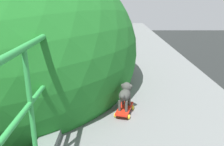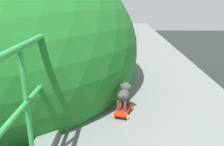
% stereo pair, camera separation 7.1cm
% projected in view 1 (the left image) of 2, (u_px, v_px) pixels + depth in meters
% --- Properties ---
extents(car_green_seventh, '(1.89, 4.40, 1.54)m').
position_uv_depth(car_green_seventh, '(39.00, 97.00, 17.29)').
color(car_green_seventh, '#226E36').
rests_on(car_green_seventh, ground).
extents(city_bus, '(2.68, 11.50, 3.48)m').
position_uv_depth(city_bus, '(31.00, 52.00, 26.37)').
color(city_bus, beige).
rests_on(city_bus, ground).
extents(roadside_tree_far, '(4.77, 4.77, 9.57)m').
position_uv_depth(roadside_tree_far, '(51.00, 5.00, 9.55)').
color(roadside_tree_far, '#4D3621').
rests_on(roadside_tree_far, ground).
extents(toy_skateboard, '(0.29, 0.46, 0.08)m').
position_uv_depth(toy_skateboard, '(125.00, 109.00, 3.19)').
color(toy_skateboard, red).
rests_on(toy_skateboard, overpass_deck).
extents(small_dog, '(0.22, 0.38, 0.33)m').
position_uv_depth(small_dog, '(125.00, 93.00, 3.15)').
color(small_dog, '#40413D').
rests_on(small_dog, toy_skateboard).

